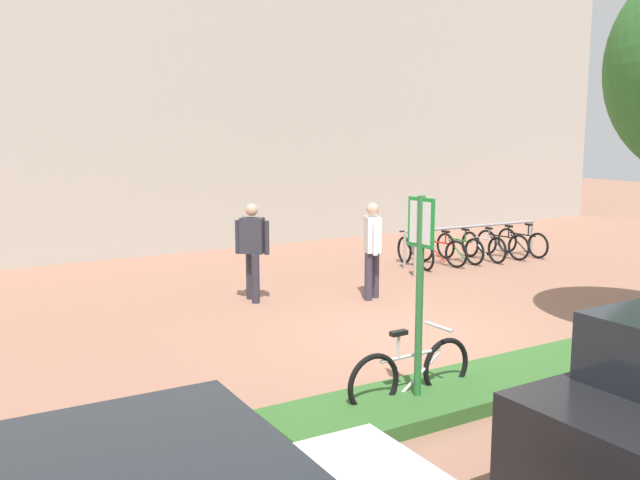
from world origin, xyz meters
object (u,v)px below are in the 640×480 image
at_px(parking_sign_post, 420,271).
at_px(person_shirt_blue, 372,244).
at_px(bike_at_sign, 411,373).
at_px(bike_rack_cluster, 471,246).
at_px(person_suited_navy, 252,246).
at_px(bollard_steel, 417,255).

bearing_deg(parking_sign_post, person_shirt_blue, 60.48).
bearing_deg(bike_at_sign, person_shirt_blue, 59.97).
xyz_separation_m(parking_sign_post, bike_at_sign, (0.04, 0.16, -1.17)).
height_order(bike_at_sign, bike_rack_cluster, bike_at_sign).
height_order(parking_sign_post, person_suited_navy, parking_sign_post).
height_order(parking_sign_post, person_shirt_blue, parking_sign_post).
xyz_separation_m(bike_at_sign, bollard_steel, (4.29, 5.23, 0.10)).
bearing_deg(parking_sign_post, bollard_steel, 51.20).
bearing_deg(bike_at_sign, person_suited_navy, 84.09).
bearing_deg(person_shirt_blue, bollard_steel, 29.77).
xyz_separation_m(bike_rack_cluster, person_shirt_blue, (-4.04, -1.79, 0.64)).
distance_m(bike_rack_cluster, person_suited_navy, 6.00).
height_order(bollard_steel, person_suited_navy, person_suited_navy).
distance_m(parking_sign_post, person_suited_navy, 5.32).
bearing_deg(person_shirt_blue, parking_sign_post, -119.52).
height_order(bike_at_sign, person_suited_navy, person_suited_navy).
xyz_separation_m(bike_at_sign, person_suited_navy, (0.53, 5.10, 0.63)).
height_order(bike_rack_cluster, bollard_steel, bollard_steel).
xyz_separation_m(parking_sign_post, person_shirt_blue, (2.44, 4.31, -0.53)).
relative_size(bike_at_sign, bollard_steel, 1.87).
distance_m(bollard_steel, person_shirt_blue, 2.25).
distance_m(bike_rack_cluster, person_shirt_blue, 4.46).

